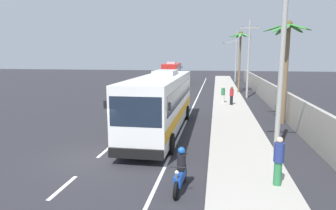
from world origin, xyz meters
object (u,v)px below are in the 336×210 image
(motorcycle_beside_bus, at_px, (181,173))
(palm_second, at_px, (240,47))
(utility_pole_mid, at_px, (248,58))
(coach_bus_foreground, at_px, (162,101))
(pedestrian_near_kerb, at_px, (279,160))
(coach_bus_far_lane, at_px, (172,72))
(utility_pole_far, at_px, (236,55))
(palm_nearest, at_px, (286,54))
(pedestrian_midwalk, at_px, (223,94))
(utility_pole_nearest, at_px, (282,64))
(pedestrian_far_walk, at_px, (232,95))

(motorcycle_beside_bus, xyz_separation_m, palm_second, (3.98, 28.37, 5.10))
(motorcycle_beside_bus, height_order, utility_pole_mid, utility_pole_mid)
(coach_bus_foreground, relative_size, palm_second, 1.60)
(utility_pole_mid, bearing_deg, pedestrian_near_kerb, -92.84)
(coach_bus_far_lane, bearing_deg, utility_pole_far, 19.85)
(coach_bus_far_lane, xyz_separation_m, palm_second, (10.32, -11.59, 3.83))
(utility_pole_mid, bearing_deg, utility_pole_far, 90.66)
(palm_nearest, bearing_deg, motorcycle_beside_bus, -116.97)
(motorcycle_beside_bus, height_order, utility_pole_far, utility_pole_far)
(pedestrian_near_kerb, distance_m, palm_nearest, 11.73)
(coach_bus_foreground, xyz_separation_m, palm_second, (6.17, 20.33, 3.77))
(pedestrian_near_kerb, height_order, pedestrian_midwalk, pedestrian_near_kerb)
(pedestrian_midwalk, bearing_deg, palm_second, -167.79)
(palm_second, bearing_deg, palm_nearest, -83.70)
(utility_pole_nearest, xyz_separation_m, palm_nearest, (1.75, 7.20, 0.48))
(coach_bus_far_lane, distance_m, palm_nearest, 31.12)
(motorcycle_beside_bus, distance_m, utility_pole_nearest, 7.01)
(coach_bus_foreground, xyz_separation_m, motorcycle_beside_bus, (2.19, -8.04, -1.34))
(utility_pole_nearest, distance_m, palm_second, 24.13)
(coach_bus_foreground, height_order, utility_pole_far, utility_pole_far)
(utility_pole_nearest, distance_m, utility_pole_mid, 19.78)
(pedestrian_far_walk, bearing_deg, palm_second, -18.44)
(pedestrian_near_kerb, xyz_separation_m, utility_pole_far, (0.93, 43.19, 3.71))
(motorcycle_beside_bus, distance_m, palm_nearest, 13.57)
(utility_pole_nearest, xyz_separation_m, utility_pole_mid, (0.52, 19.78, 0.12))
(pedestrian_near_kerb, relative_size, utility_pole_nearest, 0.22)
(pedestrian_near_kerb, bearing_deg, utility_pole_nearest, 48.56)
(pedestrian_midwalk, height_order, pedestrian_far_walk, pedestrian_far_walk)
(pedestrian_near_kerb, bearing_deg, coach_bus_far_lane, 72.54)
(coach_bus_far_lane, relative_size, utility_pole_mid, 1.25)
(utility_pole_mid, bearing_deg, palm_nearest, -84.40)
(coach_bus_foreground, distance_m, pedestrian_midwalk, 12.01)
(coach_bus_foreground, height_order, coach_bus_far_lane, coach_bus_foreground)
(palm_nearest, bearing_deg, pedestrian_far_walk, 115.54)
(coach_bus_far_lane, height_order, palm_nearest, palm_nearest)
(pedestrian_midwalk, relative_size, utility_pole_nearest, 0.19)
(utility_pole_far, bearing_deg, pedestrian_far_walk, -93.93)
(palm_second, bearing_deg, utility_pole_mid, -81.70)
(pedestrian_near_kerb, relative_size, utility_pole_mid, 0.21)
(motorcycle_beside_bus, relative_size, pedestrian_near_kerb, 1.09)
(motorcycle_beside_bus, xyz_separation_m, utility_pole_nearest, (4.09, 4.28, 3.74))
(coach_bus_far_lane, distance_m, utility_pole_mid, 19.48)
(pedestrian_midwalk, xyz_separation_m, utility_pole_nearest, (2.23, -15.02, 3.40))
(utility_pole_mid, height_order, palm_second, utility_pole_mid)
(pedestrian_near_kerb, height_order, utility_pole_mid, utility_pole_mid)
(pedestrian_near_kerb, bearing_deg, coach_bus_foreground, 95.89)
(coach_bus_foreground, distance_m, motorcycle_beside_bus, 8.44)
(motorcycle_beside_bus, distance_m, pedestrian_far_walk, 18.41)
(coach_bus_far_lane, bearing_deg, pedestrian_near_kerb, -76.02)
(coach_bus_foreground, distance_m, palm_second, 21.58)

